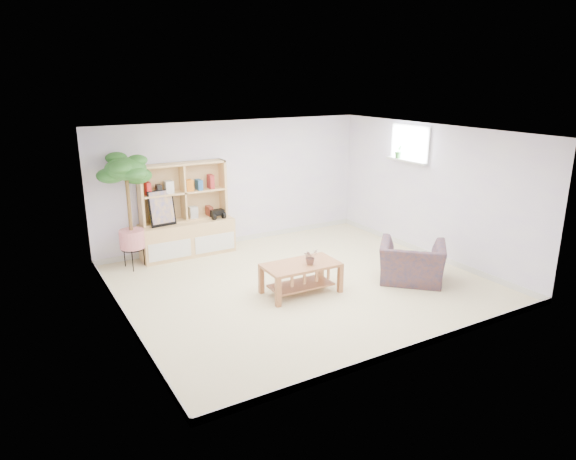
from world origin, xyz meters
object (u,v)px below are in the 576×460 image
coffee_table (301,278)px  armchair (412,260)px  floor_tree (130,212)px  storage_unit (186,210)px

coffee_table → armchair: (1.77, -0.51, 0.14)m
floor_tree → armchair: 4.74m
floor_tree → armchair: bearing=-37.8°
floor_tree → armchair: (3.71, -2.88, -0.63)m
coffee_table → floor_tree: size_ratio=0.57×
coffee_table → armchair: bearing=-14.9°
storage_unit → floor_tree: floor_tree is taller
coffee_table → armchair: size_ratio=1.14×
floor_tree → armchair: floor_tree is taller
storage_unit → floor_tree: size_ratio=0.85×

